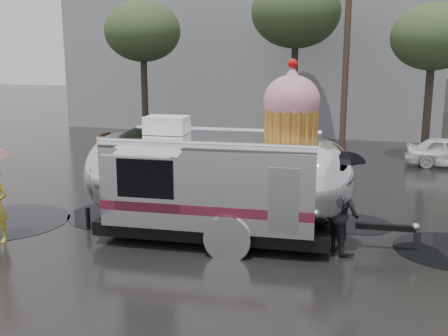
% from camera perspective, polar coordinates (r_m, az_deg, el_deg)
% --- Properties ---
extents(ground, '(120.00, 120.00, 0.00)m').
position_cam_1_polar(ground, '(12.16, -6.62, -8.81)').
color(ground, black).
rests_on(ground, ground).
extents(puddles, '(14.03, 10.24, 0.01)m').
position_cam_1_polar(puddles, '(13.31, -10.26, -7.04)').
color(puddles, black).
rests_on(puddles, ground).
extents(grey_building, '(22.00, 12.00, 13.00)m').
position_cam_1_polar(grey_building, '(35.47, 4.10, 15.49)').
color(grey_building, slate).
rests_on(grey_building, ground).
extents(utility_pole, '(1.60, 0.28, 9.00)m').
position_cam_1_polar(utility_pole, '(24.38, 13.19, 12.42)').
color(utility_pole, '#473323').
rests_on(utility_pole, ground).
extents(tree_left, '(3.64, 3.64, 6.95)m').
position_cam_1_polar(tree_left, '(26.16, -8.84, 14.43)').
color(tree_left, '#382D26').
rests_on(tree_left, ground).
extents(tree_mid, '(4.20, 4.20, 8.03)m').
position_cam_1_polar(tree_mid, '(25.81, 7.84, 16.40)').
color(tree_mid, '#382D26').
rests_on(tree_mid, ground).
extents(tree_right, '(3.36, 3.36, 6.42)m').
position_cam_1_polar(tree_right, '(23.30, 21.81, 13.00)').
color(tree_right, '#382D26').
rests_on(tree_right, ground).
extents(barricade_row, '(4.30, 0.80, 1.00)m').
position_cam_1_polar(barricade_row, '(23.08, -8.69, 2.41)').
color(barricade_row, '#473323').
rests_on(barricade_row, ground).
extents(airstream_trailer, '(8.06, 3.59, 4.36)m').
position_cam_1_polar(airstream_trailer, '(12.40, -0.43, -0.93)').
color(airstream_trailer, silver).
rests_on(airstream_trailer, ground).
extents(person_right, '(0.90, 0.97, 1.79)m').
position_cam_1_polar(person_right, '(11.98, 12.77, -4.84)').
color(person_right, black).
rests_on(person_right, ground).
extents(umbrella_black, '(1.14, 1.14, 2.33)m').
position_cam_1_polar(umbrella_black, '(11.73, 13.00, 0.06)').
color(umbrella_black, black).
rests_on(umbrella_black, ground).
extents(tripod, '(0.60, 0.56, 1.45)m').
position_cam_1_polar(tripod, '(12.49, 9.46, -4.21)').
color(tripod, black).
rests_on(tripod, ground).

